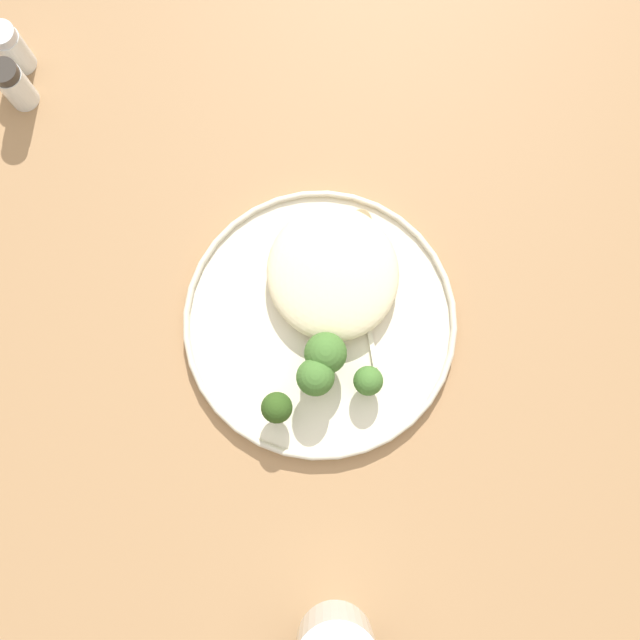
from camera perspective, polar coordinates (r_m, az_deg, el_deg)
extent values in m
plane|color=#47423D|center=(1.56, 0.09, -4.29)|extent=(6.00, 6.00, 0.00)
cube|color=#9E754C|center=(0.85, 0.16, 1.05)|extent=(1.40, 1.00, 0.04)
cube|color=olive|center=(1.51, -21.49, 19.89)|extent=(0.06, 0.06, 0.70)
cylinder|color=beige|center=(0.82, 0.00, -0.19)|extent=(0.29, 0.29, 0.01)
torus|color=beige|center=(0.81, 0.00, -0.08)|extent=(0.29, 0.29, 0.01)
ellipsoid|color=beige|center=(0.81, 0.96, 3.51)|extent=(0.15, 0.14, 0.04)
cylinder|color=#DBB77A|center=(0.81, 3.39, 1.31)|extent=(0.03, 0.03, 0.02)
cylinder|color=#8E774F|center=(0.80, 3.42, 1.44)|extent=(0.03, 0.03, 0.00)
cylinder|color=beige|center=(0.81, 0.62, 1.75)|extent=(0.03, 0.03, 0.02)
cylinder|color=#988766|center=(0.80, 0.63, 1.88)|extent=(0.03, 0.03, 0.00)
cylinder|color=#E5C689|center=(0.82, 1.12, 3.33)|extent=(0.03, 0.03, 0.02)
cylinder|color=#958159|center=(0.81, 1.14, 3.48)|extent=(0.03, 0.03, 0.00)
cylinder|color=#DBB77A|center=(0.83, 2.99, 7.21)|extent=(0.02, 0.02, 0.02)
cylinder|color=#8E774F|center=(0.83, 3.02, 7.40)|extent=(0.02, 0.02, 0.00)
cylinder|color=#89A356|center=(0.80, 3.49, -4.64)|extent=(0.01, 0.01, 0.02)
sphere|color=#42702D|center=(0.78, 3.58, -4.49)|extent=(0.03, 0.03, 0.03)
cylinder|color=#89A356|center=(0.80, -0.33, -4.45)|extent=(0.02, 0.02, 0.03)
sphere|color=#42702D|center=(0.77, -0.34, -4.23)|extent=(0.04, 0.04, 0.04)
cylinder|color=#7A994C|center=(0.80, -3.12, -6.59)|extent=(0.02, 0.02, 0.02)
sphere|color=#2D4C19|center=(0.77, -3.21, -6.47)|extent=(0.03, 0.03, 0.03)
cylinder|color=#7A994C|center=(0.80, 0.40, -2.75)|extent=(0.02, 0.02, 0.02)
sphere|color=#42702D|center=(0.77, 0.41, -2.47)|extent=(0.04, 0.04, 0.04)
cube|color=silver|center=(0.81, 3.89, -2.11)|extent=(0.04, 0.01, 0.00)
cube|color=silver|center=(0.81, -0.18, -4.11)|extent=(0.04, 0.02, 0.00)
cylinder|color=white|center=(0.97, -21.64, 17.96)|extent=(0.03, 0.03, 0.05)
cylinder|color=silver|center=(0.94, -22.42, 18.89)|extent=(0.03, 0.03, 0.01)
cylinder|color=white|center=(0.95, -21.48, 15.68)|extent=(0.03, 0.03, 0.05)
cylinder|color=#332D28|center=(0.92, -22.26, 16.56)|extent=(0.03, 0.03, 0.01)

